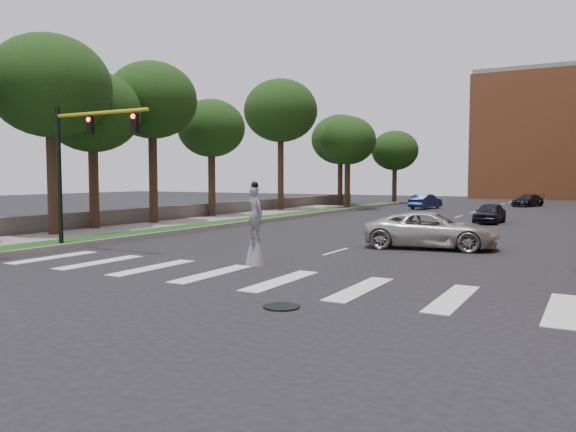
# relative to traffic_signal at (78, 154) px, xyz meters

# --- Properties ---
(ground_plane) EXTENTS (160.00, 160.00, 0.00)m
(ground_plane) POSITION_rel_traffic_signal_xyz_m (9.78, -3.00, -4.15)
(ground_plane) COLOR black
(ground_plane) RESTS_ON ground
(grass_median) EXTENTS (2.00, 60.00, 0.25)m
(grass_median) POSITION_rel_traffic_signal_xyz_m (-1.72, 17.00, -4.03)
(grass_median) COLOR #153F12
(grass_median) RESTS_ON ground
(median_curb) EXTENTS (0.20, 60.00, 0.28)m
(median_curb) POSITION_rel_traffic_signal_xyz_m (-0.67, 17.00, -4.01)
(median_curb) COLOR gray
(median_curb) RESTS_ON ground
(sidewalk_left) EXTENTS (4.00, 60.00, 0.18)m
(sidewalk_left) POSITION_rel_traffic_signal_xyz_m (-4.72, 7.00, -4.06)
(sidewalk_left) COLOR slate
(sidewalk_left) RESTS_ON ground
(stone_wall) EXTENTS (0.50, 56.00, 1.10)m
(stone_wall) POSITION_rel_traffic_signal_xyz_m (-7.22, 19.00, -3.60)
(stone_wall) COLOR #514D46
(stone_wall) RESTS_ON ground
(manhole) EXTENTS (0.90, 0.90, 0.04)m
(manhole) POSITION_rel_traffic_signal_xyz_m (12.78, -5.00, -4.13)
(manhole) COLOR black
(manhole) RESTS_ON ground
(building_backdrop) EXTENTS (26.00, 14.00, 18.00)m
(building_backdrop) POSITION_rel_traffic_signal_xyz_m (15.78, 75.00, 4.85)
(building_backdrop) COLOR #BD6A3B
(building_backdrop) RESTS_ON ground
(traffic_signal) EXTENTS (5.30, 0.23, 6.20)m
(traffic_signal) POSITION_rel_traffic_signal_xyz_m (0.00, 0.00, 0.00)
(traffic_signal) COLOR black
(traffic_signal) RESTS_ON ground
(stilt_performer) EXTENTS (0.83, 0.62, 3.01)m
(stilt_performer) POSITION_rel_traffic_signal_xyz_m (8.73, 0.22, -2.92)
(stilt_performer) COLOR #312013
(stilt_performer) RESTS_ON ground
(suv_crossing) EXTENTS (6.12, 3.53, 1.60)m
(suv_crossing) POSITION_rel_traffic_signal_xyz_m (12.99, 8.12, -3.35)
(suv_crossing) COLOR beige
(suv_crossing) RESTS_ON ground
(car_near) EXTENTS (1.85, 4.17, 1.39)m
(car_near) POSITION_rel_traffic_signal_xyz_m (13.01, 23.51, -3.45)
(car_near) COLOR black
(car_near) RESTS_ON ground
(car_mid) EXTENTS (2.40, 4.68, 1.47)m
(car_mid) POSITION_rel_traffic_signal_xyz_m (4.57, 38.43, -3.41)
(car_mid) COLOR navy
(car_mid) RESTS_ON ground
(car_far) EXTENTS (3.34, 4.80, 1.29)m
(car_far) POSITION_rel_traffic_signal_xyz_m (12.97, 47.93, -3.50)
(car_far) COLOR black
(car_far) RESTS_ON ground
(tree_1) EXTENTS (6.21, 6.21, 10.47)m
(tree_1) POSITION_rel_traffic_signal_xyz_m (-5.42, 2.97, 3.64)
(tree_1) COLOR #312013
(tree_1) RESTS_ON ground
(tree_2) EXTENTS (5.85, 5.85, 10.61)m
(tree_2) POSITION_rel_traffic_signal_xyz_m (-6.03, 11.20, 3.92)
(tree_2) COLOR #312013
(tree_2) RESTS_ON ground
(tree_3) EXTENTS (5.17, 5.17, 9.07)m
(tree_3) POSITION_rel_traffic_signal_xyz_m (-6.50, 18.19, 2.66)
(tree_3) COLOR #312013
(tree_3) RESTS_ON ground
(tree_4) EXTENTS (6.70, 6.70, 12.01)m
(tree_4) POSITION_rel_traffic_signal_xyz_m (-5.95, 27.92, 4.96)
(tree_4) COLOR #312013
(tree_4) RESTS_ON ground
(tree_5) EXTENTS (6.49, 6.49, 10.08)m
(tree_5) POSITION_rel_traffic_signal_xyz_m (-5.81, 41.14, 3.14)
(tree_5) COLOR #312013
(tree_5) RESTS_ON ground
(tree_6) EXTENTS (5.50, 5.50, 9.02)m
(tree_6) POSITION_rel_traffic_signal_xyz_m (-1.85, 33.79, 2.48)
(tree_6) COLOR #312013
(tree_6) RESTS_ON ground
(tree_7) EXTENTS (5.53, 5.53, 8.65)m
(tree_7) POSITION_rel_traffic_signal_xyz_m (-1.75, 47.94, 2.10)
(tree_7) COLOR #312013
(tree_7) RESTS_ON ground
(tree_8) EXTENTS (5.56, 5.56, 9.32)m
(tree_8) POSITION_rel_traffic_signal_xyz_m (-6.32, 6.51, 2.76)
(tree_8) COLOR #312013
(tree_8) RESTS_ON ground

